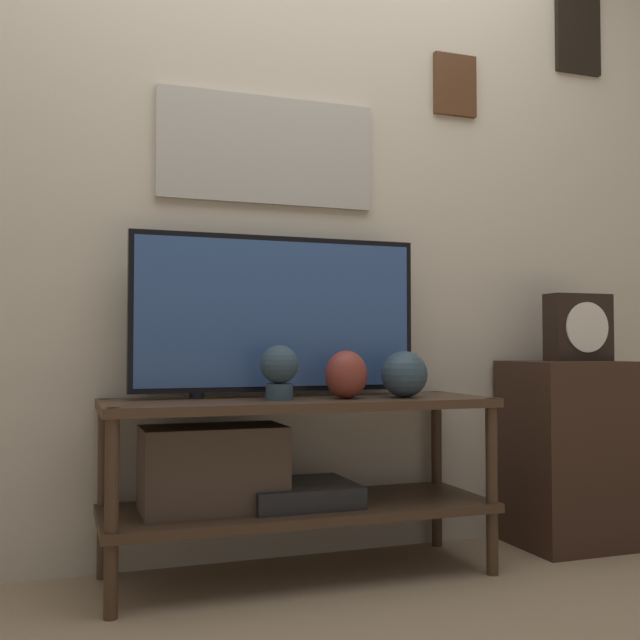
{
  "coord_description": "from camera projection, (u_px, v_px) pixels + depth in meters",
  "views": [
    {
      "loc": [
        -0.77,
        -2.13,
        0.76
      ],
      "look_at": [
        0.07,
        0.26,
        0.85
      ],
      "focal_mm": 42.0,
      "sensor_mm": 36.0,
      "label": 1
    }
  ],
  "objects": [
    {
      "name": "ground_plane",
      "position": [
        326.0,
        602.0,
        2.23
      ],
      "size": [
        12.0,
        12.0,
        0.0
      ],
      "primitive_type": "plane",
      "color": "#997F60"
    },
    {
      "name": "wall_back",
      "position": [
        278.0,
        188.0,
        2.79
      ],
      "size": [
        6.4,
        0.08,
        2.7
      ],
      "color": "beige",
      "rests_on": "ground_plane"
    },
    {
      "name": "media_console",
      "position": [
        266.0,
        466.0,
        2.46
      ],
      "size": [
        1.29,
        0.45,
        0.59
      ],
      "color": "#422D1E",
      "rests_on": "ground_plane"
    },
    {
      "name": "television",
      "position": [
        277.0,
        314.0,
        2.59
      ],
      "size": [
        1.01,
        0.05,
        0.56
      ],
      "color": "black",
      "rests_on": "media_console"
    },
    {
      "name": "vase_urn_stoneware",
      "position": [
        346.0,
        375.0,
        2.5
      ],
      "size": [
        0.14,
        0.13,
        0.16
      ],
      "color": "brown",
      "rests_on": "media_console"
    },
    {
      "name": "vase_round_glass",
      "position": [
        404.0,
        374.0,
        2.56
      ],
      "size": [
        0.16,
        0.16,
        0.16
      ],
      "color": "#2D4251",
      "rests_on": "media_console"
    },
    {
      "name": "decorative_bust",
      "position": [
        279.0,
        369.0,
        2.43
      ],
      "size": [
        0.13,
        0.13,
        0.18
      ],
      "color": "#2D4251",
      "rests_on": "media_console"
    },
    {
      "name": "side_table",
      "position": [
        566.0,
        453.0,
        2.89
      ],
      "size": [
        0.4,
        0.37,
        0.71
      ],
      "color": "#382319",
      "rests_on": "ground_plane"
    },
    {
      "name": "mantel_clock",
      "position": [
        578.0,
        328.0,
        2.91
      ],
      "size": [
        0.26,
        0.11,
        0.26
      ],
      "color": "black",
      "rests_on": "side_table"
    }
  ]
}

